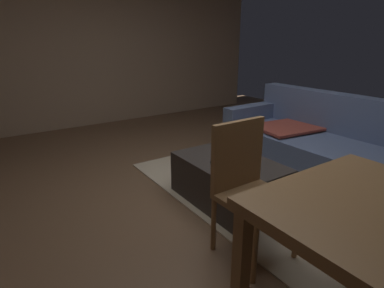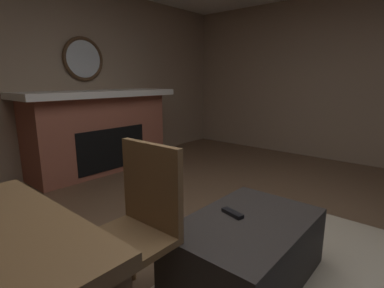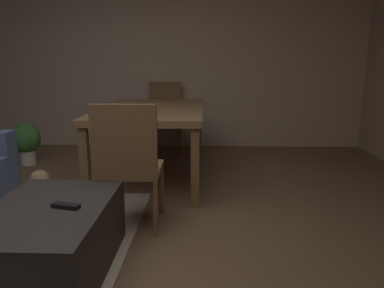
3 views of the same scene
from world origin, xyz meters
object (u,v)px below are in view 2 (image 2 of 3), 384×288
(round_wall_mirror, at_px, (83,59))
(dining_chair_west, at_px, (137,220))
(fireplace, at_px, (100,131))
(ottoman_coffee_table, at_px, (246,250))
(tv_remote, at_px, (232,213))

(round_wall_mirror, bearing_deg, dining_chair_west, 64.41)
(fireplace, relative_size, dining_chair_west, 2.28)
(ottoman_coffee_table, bearing_deg, round_wall_mirror, -103.18)
(ottoman_coffee_table, height_order, dining_chair_west, dining_chair_west)
(fireplace, xyz_separation_m, tv_remote, (0.71, 2.66, -0.15))
(tv_remote, bearing_deg, dining_chair_west, -7.62)
(round_wall_mirror, height_order, dining_chair_west, round_wall_mirror)
(tv_remote, xyz_separation_m, dining_chair_west, (0.59, -0.23, 0.10))
(fireplace, distance_m, tv_remote, 2.75)
(dining_chair_west, bearing_deg, ottoman_coffee_table, 149.62)
(round_wall_mirror, distance_m, dining_chair_west, 3.18)
(round_wall_mirror, xyz_separation_m, ottoman_coffee_table, (0.72, 3.05, -1.34))
(tv_remote, bearing_deg, ottoman_coffee_table, 102.31)
(fireplace, bearing_deg, round_wall_mirror, -90.00)
(tv_remote, relative_size, dining_chair_west, 0.17)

